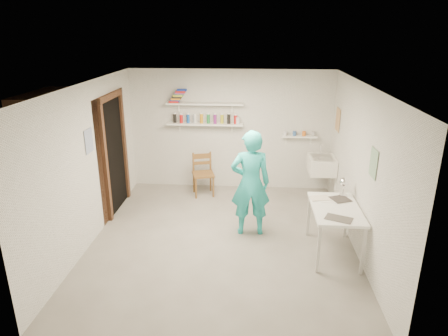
# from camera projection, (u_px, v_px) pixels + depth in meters

# --- Properties ---
(floor) EXTENTS (4.00, 4.50, 0.02)m
(floor) POSITION_uv_depth(u_px,v_px,m) (222.00, 240.00, 6.25)
(floor) COLOR slate
(floor) RESTS_ON ground
(ceiling) EXTENTS (4.00, 4.50, 0.02)m
(ceiling) POSITION_uv_depth(u_px,v_px,m) (222.00, 84.00, 5.45)
(ceiling) COLOR silver
(ceiling) RESTS_ON wall_back
(wall_back) EXTENTS (4.00, 0.02, 2.40)m
(wall_back) POSITION_uv_depth(u_px,v_px,m) (231.00, 130.00, 7.98)
(wall_back) COLOR silver
(wall_back) RESTS_ON ground
(wall_front) EXTENTS (4.00, 0.02, 2.40)m
(wall_front) POSITION_uv_depth(u_px,v_px,m) (203.00, 247.00, 3.73)
(wall_front) COLOR silver
(wall_front) RESTS_ON ground
(wall_left) EXTENTS (0.02, 4.50, 2.40)m
(wall_left) POSITION_uv_depth(u_px,v_px,m) (89.00, 164.00, 5.99)
(wall_left) COLOR silver
(wall_left) RESTS_ON ground
(wall_right) EXTENTS (0.02, 4.50, 2.40)m
(wall_right) POSITION_uv_depth(u_px,v_px,m) (362.00, 171.00, 5.72)
(wall_right) COLOR silver
(wall_right) RESTS_ON ground
(doorway_recess) EXTENTS (0.02, 0.90, 2.00)m
(doorway_recess) POSITION_uv_depth(u_px,v_px,m) (114.00, 156.00, 7.04)
(doorway_recess) COLOR black
(doorway_recess) RESTS_ON wall_left
(corridor_box) EXTENTS (1.40, 1.50, 2.10)m
(corridor_box) POSITION_uv_depth(u_px,v_px,m) (75.00, 152.00, 7.08)
(corridor_box) COLOR brown
(corridor_box) RESTS_ON ground
(door_lintel) EXTENTS (0.06, 1.05, 0.10)m
(door_lintel) POSITION_uv_depth(u_px,v_px,m) (110.00, 96.00, 6.69)
(door_lintel) COLOR brown
(door_lintel) RESTS_ON wall_left
(door_jamb_near) EXTENTS (0.06, 0.10, 2.00)m
(door_jamb_near) POSITION_uv_depth(u_px,v_px,m) (106.00, 165.00, 6.57)
(door_jamb_near) COLOR brown
(door_jamb_near) RESTS_ON ground
(door_jamb_far) EXTENTS (0.06, 0.10, 2.00)m
(door_jamb_far) POSITION_uv_depth(u_px,v_px,m) (124.00, 148.00, 7.51)
(door_jamb_far) COLOR brown
(door_jamb_far) RESTS_ON ground
(shelf_lower) EXTENTS (1.50, 0.22, 0.03)m
(shelf_lower) POSITION_uv_depth(u_px,v_px,m) (205.00, 124.00, 7.84)
(shelf_lower) COLOR white
(shelf_lower) RESTS_ON wall_back
(shelf_upper) EXTENTS (1.50, 0.22, 0.03)m
(shelf_upper) POSITION_uv_depth(u_px,v_px,m) (205.00, 104.00, 7.71)
(shelf_upper) COLOR white
(shelf_upper) RESTS_ON wall_back
(ledge_shelf) EXTENTS (0.70, 0.14, 0.03)m
(ledge_shelf) POSITION_uv_depth(u_px,v_px,m) (299.00, 136.00, 7.83)
(ledge_shelf) COLOR white
(ledge_shelf) RESTS_ON wall_back
(poster_left) EXTENTS (0.01, 0.28, 0.36)m
(poster_left) POSITION_uv_depth(u_px,v_px,m) (89.00, 141.00, 5.92)
(poster_left) COLOR #334C7F
(poster_left) RESTS_ON wall_left
(poster_right_a) EXTENTS (0.01, 0.34, 0.42)m
(poster_right_a) POSITION_uv_depth(u_px,v_px,m) (338.00, 120.00, 7.29)
(poster_right_a) COLOR #995933
(poster_right_a) RESTS_ON wall_right
(poster_right_b) EXTENTS (0.01, 0.30, 0.38)m
(poster_right_b) POSITION_uv_depth(u_px,v_px,m) (373.00, 163.00, 5.10)
(poster_right_b) COLOR #3F724C
(poster_right_b) RESTS_ON wall_right
(belfast_sink) EXTENTS (0.48, 0.60, 0.30)m
(belfast_sink) POSITION_uv_depth(u_px,v_px,m) (322.00, 165.00, 7.50)
(belfast_sink) COLOR white
(belfast_sink) RESTS_ON wall_right
(man) EXTENTS (0.66, 0.46, 1.70)m
(man) POSITION_uv_depth(u_px,v_px,m) (250.00, 183.00, 6.20)
(man) COLOR #25B9B7
(man) RESTS_ON ground
(wall_clock) EXTENTS (0.31, 0.06, 0.31)m
(wall_clock) POSITION_uv_depth(u_px,v_px,m) (252.00, 162.00, 6.31)
(wall_clock) COLOR beige
(wall_clock) RESTS_ON man
(wooden_chair) EXTENTS (0.49, 0.48, 0.86)m
(wooden_chair) POSITION_uv_depth(u_px,v_px,m) (203.00, 174.00, 7.80)
(wooden_chair) COLOR brown
(wooden_chair) RESTS_ON ground
(work_table) EXTENTS (0.66, 1.10, 0.74)m
(work_table) POSITION_uv_depth(u_px,v_px,m) (334.00, 231.00, 5.76)
(work_table) COLOR white
(work_table) RESTS_ON ground
(desk_lamp) EXTENTS (0.14, 0.14, 0.14)m
(desk_lamp) POSITION_uv_depth(u_px,v_px,m) (344.00, 182.00, 5.97)
(desk_lamp) COLOR white
(desk_lamp) RESTS_ON work_table
(spray_cans) EXTENTS (1.32, 0.06, 0.17)m
(spray_cans) POSITION_uv_depth(u_px,v_px,m) (205.00, 119.00, 7.81)
(spray_cans) COLOR black
(spray_cans) RESTS_ON shelf_lower
(book_stack) EXTENTS (0.34, 0.14, 0.25)m
(book_stack) POSITION_uv_depth(u_px,v_px,m) (178.00, 96.00, 7.70)
(book_stack) COLOR red
(book_stack) RESTS_ON shelf_upper
(ledge_pots) EXTENTS (0.48, 0.07, 0.09)m
(ledge_pots) POSITION_uv_depth(u_px,v_px,m) (299.00, 134.00, 7.81)
(ledge_pots) COLOR silver
(ledge_pots) RESTS_ON ledge_shelf
(papers) EXTENTS (0.30, 0.22, 0.02)m
(papers) POSITION_uv_depth(u_px,v_px,m) (336.00, 207.00, 5.63)
(papers) COLOR silver
(papers) RESTS_ON work_table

